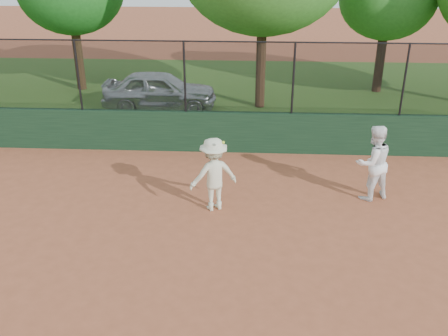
{
  "coord_description": "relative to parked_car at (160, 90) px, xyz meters",
  "views": [
    {
      "loc": [
        1.33,
        -7.52,
        5.68
      ],
      "look_at": [
        0.8,
        2.2,
        1.2
      ],
      "focal_mm": 40.0,
      "sensor_mm": 36.0,
      "label": 1
    }
  ],
  "objects": [
    {
      "name": "ground",
      "position": [
        1.96,
        -9.92,
        -0.69
      ],
      "size": [
        80.0,
        80.0,
        0.0
      ],
      "primitive_type": "plane",
      "color": "#A55435",
      "rests_on": "ground"
    },
    {
      "name": "back_wall",
      "position": [
        1.96,
        -3.92,
        -0.09
      ],
      "size": [
        26.0,
        0.2,
        1.2
      ],
      "primitive_type": "cube",
      "color": "#18351E",
      "rests_on": "ground"
    },
    {
      "name": "grass_strip",
      "position": [
        1.96,
        2.08,
        -0.69
      ],
      "size": [
        36.0,
        12.0,
        0.01
      ],
      "primitive_type": "cube",
      "color": "#2C5219",
      "rests_on": "ground"
    },
    {
      "name": "parked_car",
      "position": [
        0.0,
        0.0,
        0.0
      ],
      "size": [
        4.1,
        1.7,
        1.39
      ],
      "primitive_type": "imported",
      "rotation": [
        0.0,
        0.0,
        1.59
      ],
      "color": "#ACB2B6",
      "rests_on": "ground"
    },
    {
      "name": "player_second",
      "position": [
        6.19,
        -6.62,
        0.22
      ],
      "size": [
        1.09,
        0.99,
        1.84
      ],
      "primitive_type": "imported",
      "rotation": [
        0.0,
        0.0,
        3.55
      ],
      "color": "white",
      "rests_on": "ground"
    },
    {
      "name": "player_main",
      "position": [
        2.5,
        -7.34,
        0.17
      ],
      "size": [
        1.28,
        1.04,
        1.81
      ],
      "color": "beige",
      "rests_on": "ground"
    },
    {
      "name": "fence_assembly",
      "position": [
        1.93,
        -3.92,
        1.54
      ],
      "size": [
        26.0,
        0.06,
        2.0
      ],
      "color": "black",
      "rests_on": "back_wall"
    }
  ]
}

